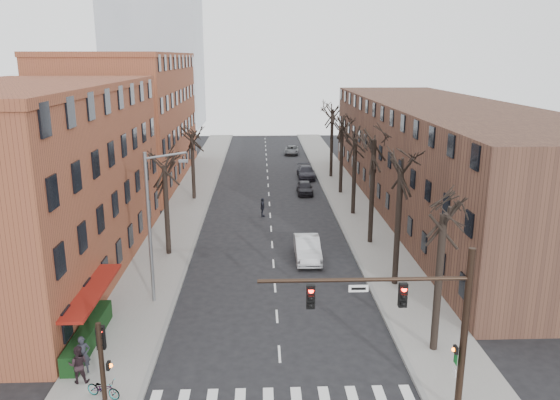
{
  "coord_description": "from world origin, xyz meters",
  "views": [
    {
      "loc": [
        -0.84,
        -19.83,
        14.1
      ],
      "look_at": [
        0.55,
        18.37,
        4.0
      ],
      "focal_mm": 35.0,
      "sensor_mm": 36.0,
      "label": 1
    }
  ],
  "objects": [
    {
      "name": "signal_mast_arm",
      "position": [
        5.45,
        -1.0,
        4.4
      ],
      "size": [
        8.14,
        0.3,
        7.2
      ],
      "color": "black",
      "rests_on": "ground"
    },
    {
      "name": "pedestrian_b",
      "position": [
        -8.92,
        1.74,
        1.02
      ],
      "size": [
        0.91,
        0.74,
        1.73
      ],
      "primitive_type": "imported",
      "rotation": [
        0.0,
        0.0,
        3.25
      ],
      "color": "black",
      "rests_on": "sidewalk_left"
    },
    {
      "name": "bicycle",
      "position": [
        -7.54,
        0.57,
        0.57
      ],
      "size": [
        1.68,
        1.08,
        0.83
      ],
      "primitive_type": "imported",
      "rotation": [
        0.0,
        0.0,
        1.21
      ],
      "color": "gray",
      "rests_on": "sidewalk_left"
    },
    {
      "name": "tree_right_f",
      "position": [
        7.6,
        44.0,
        0.0
      ],
      "size": [
        5.2,
        5.2,
        11.6
      ],
      "primitive_type": null,
      "color": "black",
      "rests_on": "ground"
    },
    {
      "name": "tree_right_e",
      "position": [
        7.6,
        36.0,
        0.0
      ],
      "size": [
        5.2,
        5.2,
        10.8
      ],
      "primitive_type": null,
      "color": "black",
      "rests_on": "ground"
    },
    {
      "name": "signal_pole_left",
      "position": [
        -6.99,
        -0.95,
        2.61
      ],
      "size": [
        0.47,
        0.44,
        4.4
      ],
      "color": "black",
      "rests_on": "ground"
    },
    {
      "name": "building_right",
      "position": [
        16.0,
        30.0,
        5.0
      ],
      "size": [
        12.0,
        50.0,
        10.0
      ],
      "primitive_type": "cube",
      "color": "#523326",
      "rests_on": "ground"
    },
    {
      "name": "tree_right_b",
      "position": [
        7.6,
        12.0,
        0.0
      ],
      "size": [
        5.2,
        5.2,
        10.8
      ],
      "primitive_type": null,
      "color": "black",
      "rests_on": "ground"
    },
    {
      "name": "silver_sedan",
      "position": [
        2.44,
        16.8,
        0.82
      ],
      "size": [
        1.74,
        4.96,
        1.63
      ],
      "primitive_type": "imported",
      "rotation": [
        0.0,
        0.0,
        0.0
      ],
      "color": "#B8BBC0",
      "rests_on": "ground"
    },
    {
      "name": "building_left_near",
      "position": [
        -16.0,
        15.0,
        6.0
      ],
      "size": [
        12.0,
        26.0,
        12.0
      ],
      "primitive_type": "cube",
      "color": "brown",
      "rests_on": "ground"
    },
    {
      "name": "sidewalk_left",
      "position": [
        -8.0,
        35.0,
        0.07
      ],
      "size": [
        4.0,
        90.0,
        0.15
      ],
      "primitive_type": "cube",
      "color": "gray",
      "rests_on": "ground"
    },
    {
      "name": "pedestrian_a",
      "position": [
        -8.94,
        2.49,
        1.04
      ],
      "size": [
        0.76,
        0.65,
        1.77
      ],
      "primitive_type": "imported",
      "rotation": [
        0.0,
        0.0,
        0.42
      ],
      "color": "#212129",
      "rests_on": "sidewalk_left"
    },
    {
      "name": "parked_car_mid",
      "position": [
        4.56,
        43.63,
        0.71
      ],
      "size": [
        2.06,
        4.9,
        1.41
      ],
      "primitive_type": "imported",
      "rotation": [
        0.0,
        0.0,
        0.02
      ],
      "color": "#212129",
      "rests_on": "ground"
    },
    {
      "name": "tree_right_d",
      "position": [
        7.6,
        28.0,
        0.0
      ],
      "size": [
        5.2,
        5.2,
        10.0
      ],
      "primitive_type": null,
      "color": "black",
      "rests_on": "ground"
    },
    {
      "name": "sidewalk_right",
      "position": [
        8.0,
        35.0,
        0.07
      ],
      "size": [
        4.0,
        90.0,
        0.15
      ],
      "primitive_type": "cube",
      "color": "gray",
      "rests_on": "ground"
    },
    {
      "name": "pedestrian_crossing",
      "position": [
        -0.69,
        27.68,
        0.86
      ],
      "size": [
        0.49,
        1.04,
        1.72
      ],
      "primitive_type": "imported",
      "rotation": [
        0.0,
        0.0,
        1.65
      ],
      "color": "black",
      "rests_on": "ground"
    },
    {
      "name": "streetlight",
      "position": [
        -7.03,
        10.0,
        5.01
      ],
      "size": [
        2.45,
        0.22,
        9.03
      ],
      "color": "slate",
      "rests_on": "ground"
    },
    {
      "name": "awning_left",
      "position": [
        -9.4,
        6.0,
        0.0
      ],
      "size": [
        1.2,
        7.0,
        0.15
      ],
      "primitive_type": "cube",
      "color": "maroon",
      "rests_on": "ground"
    },
    {
      "name": "tree_right_c",
      "position": [
        7.6,
        20.0,
        0.0
      ],
      "size": [
        5.2,
        5.2,
        11.6
      ],
      "primitive_type": null,
      "color": "black",
      "rests_on": "ground"
    },
    {
      "name": "parked_car_near",
      "position": [
        3.8,
        35.99,
        0.68
      ],
      "size": [
        1.62,
        3.98,
        1.35
      ],
      "primitive_type": "imported",
      "rotation": [
        0.0,
        0.0,
        -0.0
      ],
      "color": "black",
      "rests_on": "ground"
    },
    {
      "name": "tree_left_b",
      "position": [
        -7.6,
        34.0,
        0.0
      ],
      "size": [
        5.2,
        5.2,
        9.5
      ],
      "primitive_type": null,
      "color": "black",
      "rests_on": "ground"
    },
    {
      "name": "tree_right_a",
      "position": [
        7.6,
        4.0,
        0.0
      ],
      "size": [
        5.2,
        5.2,
        10.0
      ],
      "primitive_type": null,
      "color": "black",
      "rests_on": "ground"
    },
    {
      "name": "tree_left_a",
      "position": [
        -7.6,
        18.0,
        0.0
      ],
      "size": [
        5.2,
        5.2,
        9.5
      ],
      "primitive_type": null,
      "color": "black",
      "rests_on": "ground"
    },
    {
      "name": "hedge",
      "position": [
        -9.5,
        5.0,
        0.65
      ],
      "size": [
        0.8,
        6.0,
        1.0
      ],
      "primitive_type": "cube",
      "color": "black",
      "rests_on": "sidewalk_left"
    },
    {
      "name": "building_left_far",
      "position": [
        -16.0,
        44.0,
        7.0
      ],
      "size": [
        12.0,
        28.0,
        14.0
      ],
      "primitive_type": "cube",
      "color": "brown",
      "rests_on": "ground"
    },
    {
      "name": "parked_car_far",
      "position": [
        3.8,
        60.1,
        0.61
      ],
      "size": [
        2.41,
        4.57,
        1.22
      ],
      "primitive_type": "imported",
      "rotation": [
        0.0,
        0.0,
        -0.09
      ],
      "color": "#5B5E63",
      "rests_on": "ground"
    }
  ]
}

